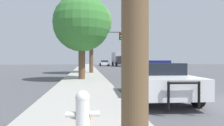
{
  "coord_description": "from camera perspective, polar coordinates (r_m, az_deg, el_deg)",
  "views": [
    {
      "loc": [
        -4.97,
        -6.55,
        1.5
      ],
      "look_at": [
        -1.67,
        21.63,
        0.99
      ],
      "focal_mm": 35.0,
      "sensor_mm": 36.0,
      "label": 1
    }
  ],
  "objects": [
    {
      "name": "sidewalk_left",
      "position": [
        6.7,
        -7.76,
        -11.33
      ],
      "size": [
        3.0,
        110.0,
        0.13
      ],
      "color": "#A3A099",
      "rests_on": "ground_plane"
    },
    {
      "name": "police_car",
      "position": [
        8.54,
        11.28,
        -4.09
      ],
      "size": [
        2.17,
        5.24,
        1.45
      ],
      "rotation": [
        0.0,
        0.0,
        3.1
      ],
      "color": "white",
      "rests_on": "ground_plane"
    },
    {
      "name": "fire_hydrant",
      "position": [
        4.0,
        -7.68,
        -12.52
      ],
      "size": [
        0.6,
        0.26,
        0.81
      ],
      "color": "white",
      "rests_on": "sidewalk_left"
    },
    {
      "name": "traffic_light",
      "position": [
        25.25,
        -3.01,
        5.53
      ],
      "size": [
        4.4,
        0.35,
        4.65
      ],
      "color": "#424247",
      "rests_on": "sidewalk_left"
    },
    {
      "name": "car_background_oncoming",
      "position": [
        30.91,
        7.07,
        -0.42
      ],
      "size": [
        2.17,
        4.2,
        1.33
      ],
      "rotation": [
        0.0,
        0.0,
        3.09
      ],
      "color": "#474C51",
      "rests_on": "ground_plane"
    },
    {
      "name": "car_background_distant",
      "position": [
        47.91,
        -2.0,
        0.03
      ],
      "size": [
        1.96,
        3.99,
        1.22
      ],
      "rotation": [
        0.0,
        0.0,
        -0.0
      ],
      "color": "silver",
      "rests_on": "ground_plane"
    },
    {
      "name": "box_truck",
      "position": [
        46.71,
        1.93,
        1.14
      ],
      "size": [
        2.81,
        6.97,
        2.98
      ],
      "rotation": [
        0.0,
        0.0,
        3.2
      ],
      "color": "black",
      "rests_on": "ground_plane"
    },
    {
      "name": "tree_sidewalk_mid",
      "position": [
        22.43,
        -5.45,
        10.65
      ],
      "size": [
        4.18,
        4.18,
        7.24
      ],
      "color": "brown",
      "rests_on": "sidewalk_left"
    },
    {
      "name": "tree_sidewalk_near",
      "position": [
        15.33,
        -7.94,
        10.24
      ],
      "size": [
        3.92,
        3.92,
        5.81
      ],
      "color": "brown",
      "rests_on": "sidewalk_left"
    },
    {
      "name": "traffic_cone",
      "position": [
        5.11,
        -7.58,
        -11.08
      ],
      "size": [
        0.36,
        0.36,
        0.59
      ],
      "color": "orange",
      "rests_on": "sidewalk_left"
    }
  ]
}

